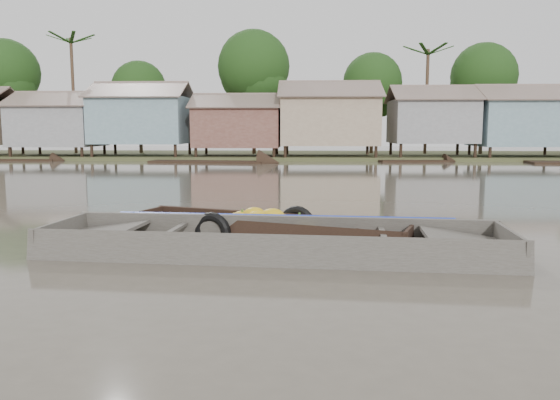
{
  "coord_description": "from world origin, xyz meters",
  "views": [
    {
      "loc": [
        0.66,
        -8.54,
        2.08
      ],
      "look_at": [
        0.26,
        1.32,
        0.8
      ],
      "focal_mm": 35.0,
      "sensor_mm": 36.0,
      "label": 1
    }
  ],
  "objects": [
    {
      "name": "ground",
      "position": [
        0.0,
        0.0,
        0.0
      ],
      "size": [
        120.0,
        120.0,
        0.0
      ],
      "primitive_type": "plane",
      "color": "#514A3E",
      "rests_on": "ground"
    },
    {
      "name": "riverbank",
      "position": [
        3.03,
        31.86,
        3.07
      ],
      "size": [
        120.0,
        12.47,
        10.22
      ],
      "color": "#384723",
      "rests_on": "ground"
    },
    {
      "name": "banana_boat",
      "position": [
        -0.13,
        1.89,
        0.16
      ],
      "size": [
        5.76,
        3.18,
        0.81
      ],
      "rotation": [
        0.0,
        0.0,
        -0.35
      ],
      "color": "black",
      "rests_on": "ground"
    },
    {
      "name": "viewer_boat",
      "position": [
        0.22,
        0.52,
        0.07
      ],
      "size": [
        7.92,
        2.67,
        0.63
      ],
      "rotation": [
        0.0,
        0.0,
        -0.08
      ],
      "color": "#3F3B35",
      "rests_on": "ground"
    },
    {
      "name": "distant_boats",
      "position": [
        9.5,
        24.21,
        -0.05
      ],
      "size": [
        46.45,
        15.69,
        0.35
      ],
      "color": "black",
      "rests_on": "ground"
    }
  ]
}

